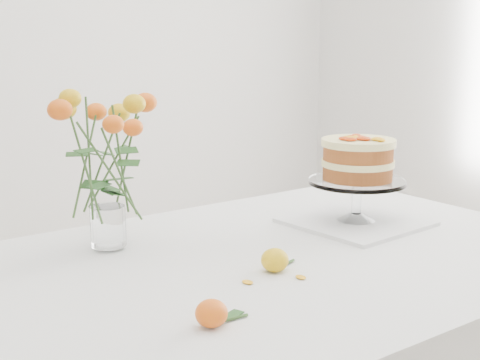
# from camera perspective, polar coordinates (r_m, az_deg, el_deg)

# --- Properties ---
(table) EXTENTS (1.43, 0.93, 0.76)m
(table) POSITION_cam_1_polar(r_m,az_deg,el_deg) (1.46, 2.07, -9.68)
(table) COLOR #A97C62
(table) RESTS_ON ground
(napkin) EXTENTS (0.32, 0.32, 0.01)m
(napkin) POSITION_cam_1_polar(r_m,az_deg,el_deg) (1.71, 9.84, -3.55)
(napkin) COLOR white
(napkin) RESTS_ON table
(cake_stand) EXTENTS (0.24, 0.24, 0.22)m
(cake_stand) POSITION_cam_1_polar(r_m,az_deg,el_deg) (1.68, 10.02, 1.37)
(cake_stand) COLOR white
(cake_stand) RESTS_ON napkin
(rose_vase) EXTENTS (0.26, 0.26, 0.39)m
(rose_vase) POSITION_cam_1_polar(r_m,az_deg,el_deg) (1.47, -11.47, 2.76)
(rose_vase) COLOR white
(rose_vase) RESTS_ON table
(loose_rose_near) EXTENTS (0.10, 0.06, 0.05)m
(loose_rose_near) POSITION_cam_1_polar(r_m,az_deg,el_deg) (1.35, 3.00, -6.84)
(loose_rose_near) COLOR yellow
(loose_rose_near) RESTS_ON table
(loose_rose_far) EXTENTS (0.10, 0.05, 0.05)m
(loose_rose_far) POSITION_cam_1_polar(r_m,az_deg,el_deg) (1.10, -2.43, -11.31)
(loose_rose_far) COLOR orange
(loose_rose_far) RESTS_ON table
(stray_petal_a) EXTENTS (0.03, 0.02, 0.00)m
(stray_petal_a) POSITION_cam_1_polar(r_m,az_deg,el_deg) (1.29, 0.64, -8.72)
(stray_petal_a) COLOR #FFAB10
(stray_petal_a) RESTS_ON table
(stray_petal_b) EXTENTS (0.03, 0.02, 0.00)m
(stray_petal_b) POSITION_cam_1_polar(r_m,az_deg,el_deg) (1.32, 5.21, -8.27)
(stray_petal_b) COLOR #FFAB10
(stray_petal_b) RESTS_ON table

